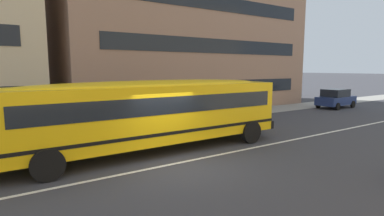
# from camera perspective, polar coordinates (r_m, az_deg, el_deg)

# --- Properties ---
(ground_plane) EXTENTS (400.00, 400.00, 0.00)m
(ground_plane) POSITION_cam_1_polar(r_m,az_deg,el_deg) (11.01, -3.42, -10.54)
(ground_plane) COLOR #38383D
(sidewalk_far) EXTENTS (120.00, 3.00, 0.01)m
(sidewalk_far) POSITION_cam_1_polar(r_m,az_deg,el_deg) (18.22, -16.32, -3.55)
(sidewalk_far) COLOR gray
(sidewalk_far) RESTS_ON ground_plane
(lane_centreline) EXTENTS (110.00, 0.16, 0.01)m
(lane_centreline) POSITION_cam_1_polar(r_m,az_deg,el_deg) (11.01, -3.42, -10.52)
(lane_centreline) COLOR silver
(lane_centreline) RESTS_ON ground_plane
(school_bus) EXTENTS (13.13, 3.10, 2.93)m
(school_bus) POSITION_cam_1_polar(r_m,az_deg,el_deg) (12.31, -8.20, -0.34)
(school_bus) COLOR yellow
(school_bus) RESTS_ON ground_plane
(parked_car_dark_blue_by_lamppost) EXTENTS (3.99, 2.05, 1.64)m
(parked_car_dark_blue_by_lamppost) POSITION_cam_1_polar(r_m,az_deg,el_deg) (28.81, 25.62, 1.68)
(parked_car_dark_blue_by_lamppost) COLOR navy
(parked_car_dark_blue_by_lamppost) RESTS_ON ground_plane
(apartment_block_far_centre) EXTENTS (21.50, 10.51, 13.30)m
(apartment_block_far_centre) POSITION_cam_1_polar(r_m,az_deg,el_deg) (28.17, -2.11, 14.13)
(apartment_block_far_centre) COLOR #93705B
(apartment_block_far_centre) RESTS_ON ground_plane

